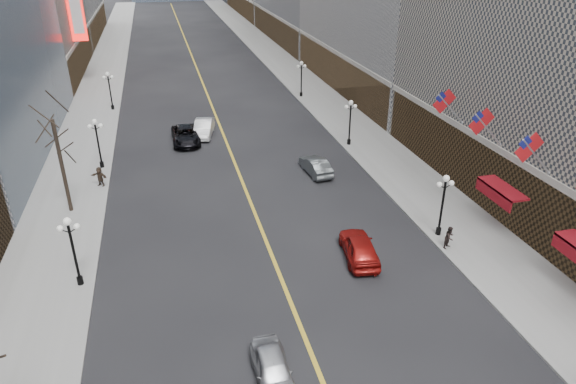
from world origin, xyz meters
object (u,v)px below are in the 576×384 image
streetlamp_west_2 (97,138)px  car_nb_mid (204,128)px  car_nb_far (186,135)px  streetlamp_east_2 (350,118)px  streetlamp_east_1 (443,199)px  car_sb_mid (359,247)px  car_nb_near (273,370)px  streetlamp_west_3 (109,87)px  streetlamp_east_3 (301,75)px  car_sb_far (316,166)px  streetlamp_west_1 (72,245)px

streetlamp_west_2 → car_nb_mid: (9.80, 6.48, -2.07)m
car_nb_far → streetlamp_east_2: bearing=-17.3°
streetlamp_east_1 → car_sb_mid: 6.81m
car_nb_near → car_sb_mid: bearing=49.0°
car_nb_far → car_sb_mid: size_ratio=1.19×
streetlamp_east_1 → car_sb_mid: (-6.37, -1.23, -2.07)m
streetlamp_east_2 → car_sb_mid: (-6.37, -19.23, -2.07)m
streetlamp_west_2 → streetlamp_west_3: bearing=90.0°
streetlamp_east_3 → car_sb_far: streetlamp_east_3 is taller
streetlamp_west_1 → car_nb_far: size_ratio=0.78×
streetlamp_east_2 → streetlamp_east_3: bearing=90.0°
streetlamp_west_1 → car_nb_mid: streetlamp_west_1 is taller
streetlamp_west_3 → car_sb_mid: (17.23, -37.23, -2.07)m
streetlamp_west_2 → car_nb_near: bearing=-71.2°
streetlamp_east_3 → car_sb_mid: 37.83m
streetlamp_east_1 → streetlamp_east_2: size_ratio=1.00×
streetlamp_west_1 → car_nb_near: size_ratio=1.08×
streetlamp_east_3 → car_sb_mid: (-6.37, -37.23, -2.07)m
streetlamp_west_1 → car_sb_far: 22.22m
car_nb_mid → car_nb_far: (-1.99, -1.71, -0.03)m
car_nb_mid → car_sb_mid: bearing=-60.8°
car_nb_near → car_nb_far: car_nb_far is taller
car_nb_mid → car_sb_mid: 26.76m
streetlamp_east_2 → streetlamp_east_3: size_ratio=1.00×
streetlamp_east_1 → car_nb_far: size_ratio=0.78×
streetlamp_west_3 → car_nb_far: 15.51m
streetlamp_west_1 → car_sb_far: bearing=33.8°
car_nb_far → streetlamp_west_1: bearing=-109.5°
streetlamp_east_3 → car_nb_near: bearing=-107.0°
streetlamp_east_2 → car_nb_near: 31.40m
streetlamp_west_2 → streetlamp_west_3: same height
streetlamp_west_1 → car_sb_mid: bearing=-4.1°
streetlamp_west_3 → streetlamp_west_2: bearing=-90.0°
streetlamp_west_3 → car_nb_near: bearing=-78.3°
streetlamp_west_2 → car_sb_mid: size_ratio=0.93×
streetlamp_west_1 → car_sb_mid: 17.39m
streetlamp_east_3 → car_sb_mid: streetlamp_east_3 is taller
car_nb_mid → streetlamp_east_2: bearing=-12.1°
streetlamp_east_2 → streetlamp_west_1: size_ratio=1.00×
streetlamp_east_1 → car_sb_mid: size_ratio=0.93×
streetlamp_east_1 → car_sb_far: size_ratio=1.01×
streetlamp_east_2 → streetlamp_west_2: same height
streetlamp_west_1 → streetlamp_west_2: size_ratio=1.00×
streetlamp_east_1 → streetlamp_west_1: size_ratio=1.00×
streetlamp_east_1 → car_nb_mid: 28.18m
streetlamp_west_1 → streetlamp_west_3: same height
streetlamp_west_1 → car_nb_far: (7.81, 22.77, -2.10)m
streetlamp_west_1 → car_sb_mid: size_ratio=0.93×
streetlamp_west_2 → car_sb_mid: 25.90m
streetlamp_west_1 → car_nb_far: streetlamp_west_1 is taller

